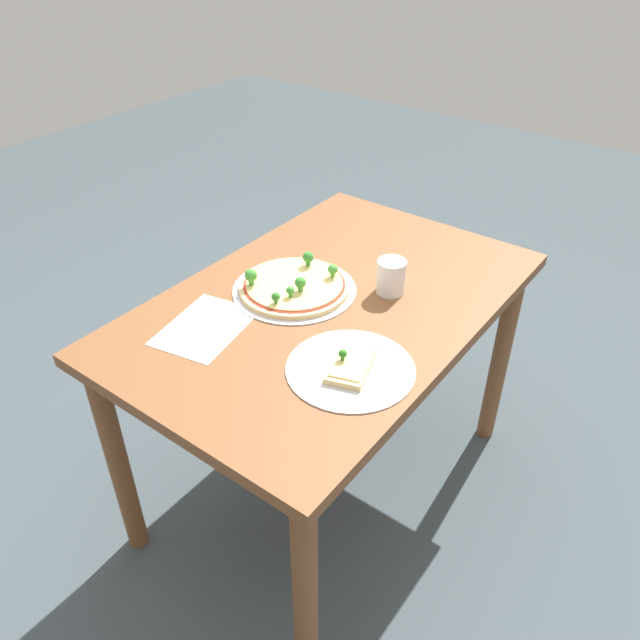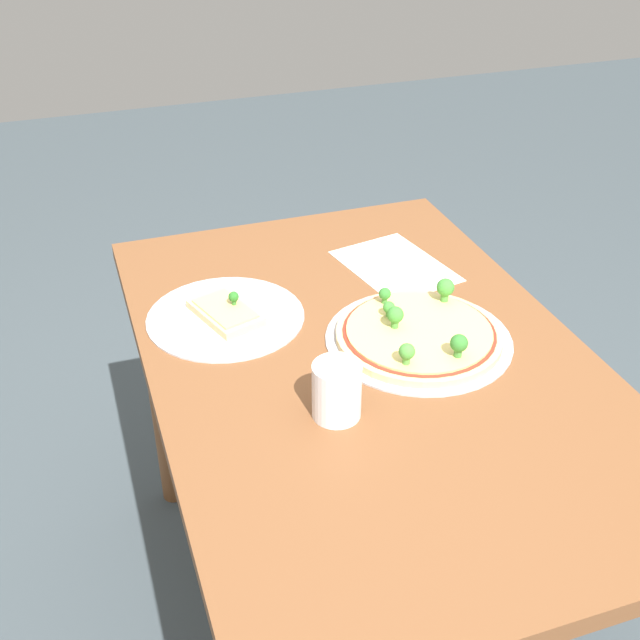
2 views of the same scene
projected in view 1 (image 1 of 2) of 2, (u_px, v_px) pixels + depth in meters
The scene contains 6 objects.
ground_plane at pixel (327, 482), 2.18m from camera, with size 8.00×8.00×0.00m, color #3D474C.
dining_table at pixel (329, 330), 1.80m from camera, with size 1.22×0.80×0.76m.
pizza_tray_whole at pixel (294, 286), 1.77m from camera, with size 0.35×0.35×0.07m.
pizza_tray_slice at pixel (351, 367), 1.49m from camera, with size 0.31×0.31×0.05m.
drinking_cup at pixel (391, 277), 1.74m from camera, with size 0.08×0.08×0.10m, color white.
paper_menu at pixel (206, 327), 1.63m from camera, with size 0.26×0.19×0.00m, color silver.
Camera 1 is at (-1.18, -0.85, 1.72)m, focal length 35.00 mm.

